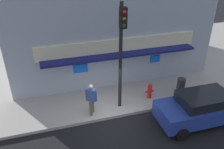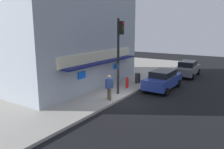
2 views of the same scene
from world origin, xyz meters
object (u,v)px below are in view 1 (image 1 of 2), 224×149
(traffic_light, at_px, (121,46))
(trash_can, at_px, (181,85))
(fire_hydrant, at_px, (150,91))
(pedestrian, at_px, (91,98))
(parked_car_blue, at_px, (203,107))

(traffic_light, height_order, trash_can, traffic_light)
(fire_hydrant, xyz_separation_m, pedestrian, (-3.50, -0.52, 0.54))
(traffic_light, distance_m, pedestrian, 3.06)
(fire_hydrant, bearing_deg, parked_car_blue, -55.11)
(traffic_light, height_order, parked_car_blue, traffic_light)
(pedestrian, bearing_deg, trash_can, 5.53)
(pedestrian, bearing_deg, fire_hydrant, 8.40)
(fire_hydrant, bearing_deg, traffic_light, -169.37)
(fire_hydrant, relative_size, parked_car_blue, 0.20)
(fire_hydrant, height_order, trash_can, fire_hydrant)
(traffic_light, distance_m, trash_can, 5.03)
(fire_hydrant, distance_m, parked_car_blue, 3.02)
(parked_car_blue, bearing_deg, fire_hydrant, 124.89)
(traffic_light, height_order, fire_hydrant, traffic_light)
(pedestrian, bearing_deg, traffic_light, 5.73)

